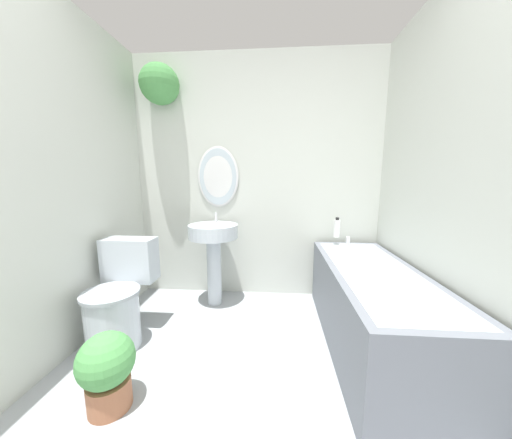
% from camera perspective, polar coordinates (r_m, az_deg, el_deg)
% --- Properties ---
extents(wall_back, '(2.54, 0.36, 2.40)m').
position_cam_1_polar(wall_back, '(2.62, -2.43, 11.25)').
color(wall_back, silver).
rests_on(wall_back, ground_plane).
extents(wall_left, '(0.06, 2.33, 2.40)m').
position_cam_1_polar(wall_left, '(2.07, -39.89, 6.86)').
color(wall_left, silver).
rests_on(wall_left, ground_plane).
extents(wall_right, '(0.06, 2.33, 2.40)m').
position_cam_1_polar(wall_right, '(1.81, 39.78, 6.86)').
color(wall_right, silver).
rests_on(wall_right, ground_plane).
extents(toilet, '(0.40, 0.55, 0.74)m').
position_cam_1_polar(toilet, '(2.22, -28.21, -15.35)').
color(toilet, silver).
rests_on(toilet, ground_plane).
extents(pedestal_sink, '(0.46, 0.46, 0.88)m').
position_cam_1_polar(pedestal_sink, '(2.47, -9.42, -5.33)').
color(pedestal_sink, silver).
rests_on(pedestal_sink, ground_plane).
extents(bathtub, '(0.60, 1.55, 0.66)m').
position_cam_1_polar(bathtub, '(2.10, 24.29, -17.23)').
color(bathtub, slate).
rests_on(bathtub, ground_plane).
extents(shampoo_bottle, '(0.06, 0.06, 0.19)m').
position_cam_1_polar(shampoo_bottle, '(2.54, 17.54, -1.82)').
color(shampoo_bottle, white).
rests_on(shampoo_bottle, bathtub).
extents(potted_plant, '(0.28, 0.28, 0.42)m').
position_cam_1_polar(potted_plant, '(1.73, -30.19, -26.69)').
color(potted_plant, '#9E6042').
rests_on(potted_plant, ground_plane).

